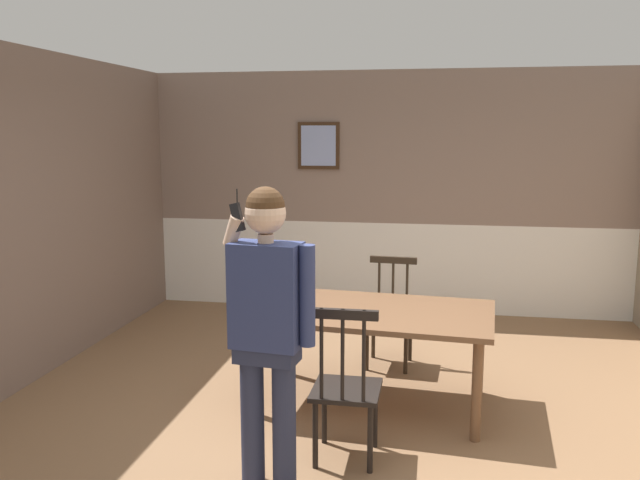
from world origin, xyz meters
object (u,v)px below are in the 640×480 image
Objects in this scene: dining_table at (372,319)px; person_figure at (268,316)px; chair_near_window at (390,314)px; chair_by_doorway at (346,387)px.

dining_table is 1.42m from person_figure.
chair_near_window reaches higher than dining_table.
chair_by_doorway reaches higher than chair_near_window.
dining_table is at bearing 85.09° from chair_by_doorway.
person_figure is (-0.40, -0.37, 0.55)m from chair_by_doorway.
dining_table is 0.94m from chair_near_window.
dining_table is 0.93m from chair_by_doorway.
dining_table is 1.96× the size of chair_near_window.
chair_by_doorway is at bearing -130.31° from person_figure.
person_figure is at bearing -110.33° from dining_table.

